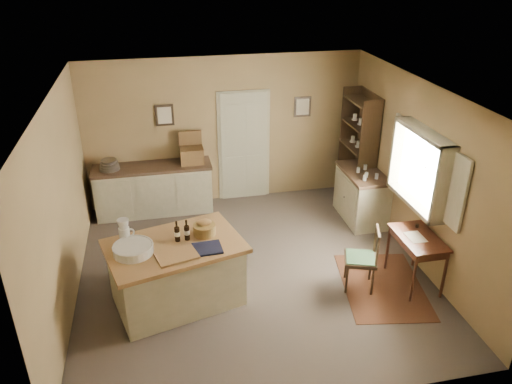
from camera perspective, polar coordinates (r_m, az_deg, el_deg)
ground at (r=7.55m, az=-0.45°, el=-9.02°), size 5.00×5.00×0.00m
wall_back at (r=9.14m, az=-3.61°, el=6.98°), size 5.00×0.10×2.70m
wall_front at (r=4.80m, az=5.57°, el=-12.69°), size 5.00×0.10×2.70m
wall_left at (r=6.87m, az=-21.39°, el=-1.66°), size 0.10×5.00×2.70m
wall_right at (r=7.70m, az=18.08°, el=1.90°), size 0.10×5.00×2.70m
ceiling at (r=6.38m, az=-0.53°, el=11.19°), size 5.00×5.00×0.00m
door at (r=9.26m, az=-1.38°, el=5.36°), size 0.97×0.06×2.11m
framed_prints at (r=9.03m, az=-2.38°, el=9.25°), size 2.82×0.02×0.38m
window at (r=7.43m, az=18.50°, el=2.63°), size 0.25×1.99×1.12m
work_island at (r=6.78m, az=-9.14°, el=-8.98°), size 1.94×1.52×1.20m
sideboard at (r=9.11m, az=-11.54°, el=0.50°), size 2.07×0.59×1.18m
rug at (r=7.47m, az=14.23°, el=-10.34°), size 1.35×1.76×0.01m
writing_desk at (r=7.30m, az=18.00°, el=-5.54°), size 0.53×0.87×0.82m
desk_chair at (r=7.13m, az=11.84°, el=-7.52°), size 0.55×0.55×0.92m
right_cabinet at (r=8.90m, az=11.98°, el=-0.34°), size 0.63×1.14×0.99m
shelving_unit at (r=9.22m, az=11.81°, el=4.68°), size 0.36×0.95×2.11m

